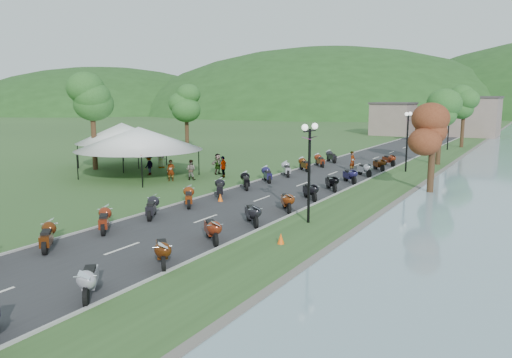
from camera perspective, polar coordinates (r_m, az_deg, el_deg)
The scene contains 12 objects.
road at distance 47.66m, azimuth 11.45°, elevation 1.60°, with size 7.00×120.00×0.02m, color #2E2E30.
hills_backdrop at distance 205.38m, azimuth 26.25°, elevation 6.78°, with size 360.00×120.00×76.00m, color #285621, non-canonical shape.
far_building at distance 91.43m, azimuth 19.58°, elevation 6.53°, with size 18.00×16.00×5.00m, color gray.
moto_row_left at distance 30.69m, azimuth -5.85°, elevation -1.56°, with size 2.60×44.04×1.10m, color #331411, non-canonical shape.
moto_row_right at distance 28.11m, azimuth 3.39°, elevation -2.56°, with size 2.60×44.57×1.10m, color #331411, non-canonical shape.
vendor_tent_main at distance 40.47m, azimuth -13.17°, elevation 3.00°, with size 6.64×6.64×4.00m, color silver, non-canonical shape.
vendor_tent_side at distance 46.83m, azimuth -15.00°, elevation 3.78°, with size 5.49×5.49×4.00m, color silver, non-canonical shape.
tree_park_left at distance 45.63m, azimuth -18.17°, elevation 7.15°, with size 3.53×3.53×9.80m, color #336F2B, non-canonical shape.
tree_lakeside at distance 35.14m, azimuth 19.54°, elevation 3.90°, with size 2.39×2.39×6.63m, color #336F2B, non-canonical shape.
pedestrian_a at distance 38.39m, azimuth -9.67°, elevation -0.24°, with size 0.60×0.44×1.64m, color slate.
pedestrian_b at distance 38.77m, azimuth -7.44°, elevation -0.09°, with size 0.76×0.42×1.56m, color slate.
pedestrian_c at distance 41.77m, azimuth -12.11°, elevation 0.47°, with size 1.06×0.44×1.64m, color slate.
Camera 1 is at (15.18, -4.71, 6.44)m, focal length 35.00 mm.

